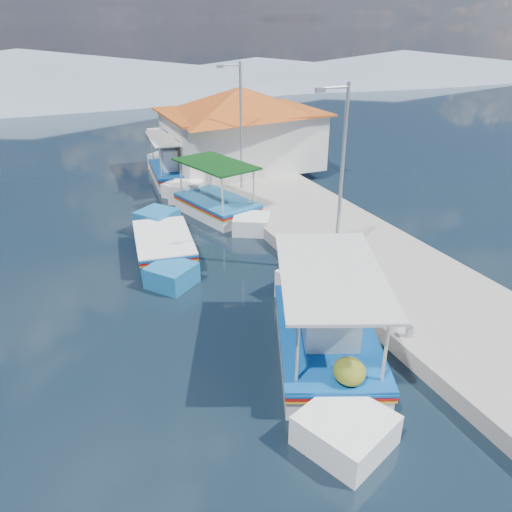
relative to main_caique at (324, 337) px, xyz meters
name	(u,v)px	position (x,y,z in m)	size (l,w,h in m)	color
ground	(237,326)	(-1.63, 2.19, -0.55)	(160.00, 160.00, 0.00)	black
quay	(312,221)	(4.27, 8.19, -0.30)	(5.00, 44.00, 0.50)	#A09D96
bollards	(276,226)	(2.17, 7.44, 0.10)	(0.20, 17.20, 0.30)	#A5A8AD
main_caique	(324,337)	(0.00, 0.00, 0.00)	(4.69, 8.00, 2.86)	white
caique_green_canopy	(217,206)	(0.96, 11.30, -0.14)	(3.45, 7.04, 2.73)	white
caique_blue_hull	(163,247)	(-2.41, 7.94, -0.22)	(2.64, 6.86, 1.23)	#1B68A4
caique_far	(173,172)	(0.51, 17.35, -0.05)	(2.78, 7.74, 2.72)	white
harbor_building	(241,126)	(4.56, 17.19, 2.22)	(10.49, 10.49, 4.40)	white
lamp_post_near	(340,166)	(2.87, 4.19, 3.30)	(1.21, 0.14, 6.00)	#A5A8AD
lamp_post_far	(239,120)	(2.87, 13.19, 3.30)	(1.21, 0.14, 6.00)	#A5A8AD
mountain_ridge	(122,74)	(4.91, 58.19, 1.49)	(171.40, 96.00, 5.50)	gray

